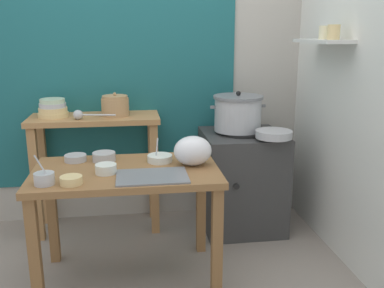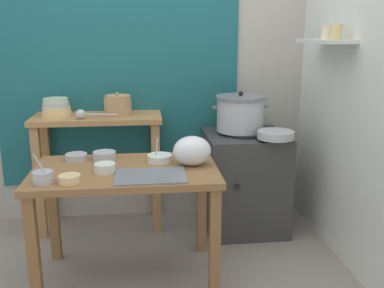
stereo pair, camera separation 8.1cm
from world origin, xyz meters
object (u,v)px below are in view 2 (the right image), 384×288
(prep_bowl_4, at_px, (76,157))
(prep_bowl_3, at_px, (160,158))
(serving_tray, at_px, (150,176))
(prep_bowl_1, at_px, (70,179))
(back_shelf_table, at_px, (99,144))
(bowl_stack_enamel, at_px, (56,108))
(stove_block, at_px, (244,181))
(prep_table, at_px, (126,186))
(prep_bowl_5, at_px, (43,177))
(wide_pan, at_px, (276,135))
(prep_bowl_2, at_px, (105,168))
(clay_pot, at_px, (118,105))
(steamer_pot, at_px, (240,113))
(plastic_bag, at_px, (192,151))
(prep_bowl_0, at_px, (104,156))
(ladle, at_px, (83,114))

(prep_bowl_4, bearing_deg, prep_bowl_3, -9.65)
(serving_tray, height_order, prep_bowl_1, prep_bowl_1)
(back_shelf_table, height_order, bowl_stack_enamel, bowl_stack_enamel)
(stove_block, xyz_separation_m, bowl_stack_enamel, (-1.41, 0.14, 0.58))
(prep_table, bearing_deg, serving_tray, -49.42)
(prep_bowl_4, bearing_deg, prep_bowl_1, -86.48)
(prep_bowl_5, bearing_deg, prep_bowl_4, 74.77)
(stove_block, distance_m, wide_pan, 0.51)
(prep_bowl_2, bearing_deg, wide_pan, 21.71)
(clay_pot, xyz_separation_m, serving_tray, (0.22, -0.94, -0.25))
(serving_tray, relative_size, prep_bowl_1, 3.37)
(steamer_pot, xyz_separation_m, plastic_bag, (-0.44, -0.63, -0.10))
(serving_tray, distance_m, prep_bowl_0, 0.46)
(prep_bowl_3, relative_size, prep_bowl_4, 1.14)
(ladle, bearing_deg, back_shelf_table, 52.29)
(prep_table, relative_size, clay_pot, 5.38)
(prep_bowl_3, bearing_deg, plastic_bag, -27.25)
(prep_bowl_0, bearing_deg, plastic_bag, -16.95)
(bowl_stack_enamel, bearing_deg, prep_bowl_4, -69.53)
(prep_bowl_2, bearing_deg, plastic_bag, 9.85)
(back_shelf_table, bearing_deg, serving_tray, -68.12)
(clay_pot, relative_size, ladle, 0.67)
(back_shelf_table, xyz_separation_m, serving_tray, (0.38, -0.94, 0.05))
(prep_bowl_3, bearing_deg, prep_bowl_4, 170.35)
(prep_bowl_1, bearing_deg, bowl_stack_enamel, 103.37)
(stove_block, distance_m, plastic_bag, 0.89)
(steamer_pot, relative_size, serving_tray, 1.06)
(steamer_pot, height_order, prep_bowl_1, steamer_pot)
(ladle, xyz_separation_m, plastic_bag, (0.73, -0.63, -0.12))
(bowl_stack_enamel, relative_size, prep_bowl_5, 1.28)
(wide_pan, bearing_deg, prep_bowl_3, -162.01)
(serving_tray, height_order, prep_bowl_5, prep_bowl_5)
(back_shelf_table, relative_size, steamer_pot, 2.26)
(ladle, bearing_deg, steamer_pot, 0.35)
(clay_pot, xyz_separation_m, wide_pan, (1.11, -0.38, -0.17))
(bowl_stack_enamel, bearing_deg, serving_tray, -54.63)
(clay_pot, distance_m, prep_bowl_5, 1.06)
(prep_bowl_1, bearing_deg, prep_bowl_3, 34.81)
(prep_bowl_1, relative_size, prep_bowl_4, 0.86)
(bowl_stack_enamel, xyz_separation_m, prep_bowl_3, (0.74, -0.66, -0.22))
(stove_block, distance_m, prep_bowl_3, 0.92)
(stove_block, xyz_separation_m, steamer_pot, (-0.04, 0.02, 0.53))
(ladle, distance_m, prep_bowl_2, 0.77)
(plastic_bag, relative_size, prep_bowl_2, 1.90)
(stove_block, height_order, wide_pan, wide_pan)
(serving_tray, relative_size, prep_bowl_0, 2.78)
(prep_bowl_2, bearing_deg, prep_bowl_3, 30.39)
(plastic_bag, distance_m, prep_bowl_5, 0.87)
(prep_bowl_2, bearing_deg, prep_bowl_5, -156.18)
(stove_block, height_order, prep_bowl_5, prep_bowl_5)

